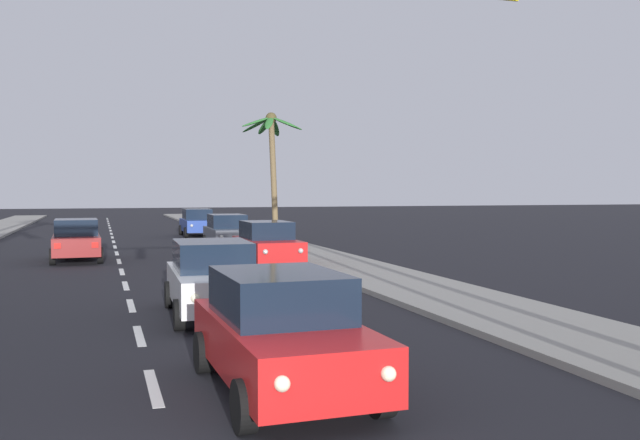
{
  "coord_description": "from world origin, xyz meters",
  "views": [
    {
      "loc": [
        -0.7,
        -5.82,
        2.82
      ],
      "look_at": [
        3.69,
        8.0,
        2.2
      ],
      "focal_mm": 39.01,
      "sensor_mm": 36.0,
      "label": 1
    }
  ],
  "objects_px": {
    "sedan_third_in_queue": "(213,278)",
    "sedan_parked_far_kerb": "(227,232)",
    "sedan_oncoming_far": "(76,240)",
    "sedan_parked_mid_kerb": "(197,222)",
    "sedan_parked_nearest_kerb": "(267,244)",
    "sedan_lead_at_stop_bar": "(281,331)",
    "palm_right_third": "(272,146)"
  },
  "relations": [
    {
      "from": "sedan_lead_at_stop_bar",
      "to": "sedan_parked_far_kerb",
      "type": "distance_m",
      "value": 23.72
    },
    {
      "from": "sedan_lead_at_stop_bar",
      "to": "sedan_third_in_queue",
      "type": "bearing_deg",
      "value": 89.92
    },
    {
      "from": "sedan_parked_far_kerb",
      "to": "sedan_lead_at_stop_bar",
      "type": "bearing_deg",
      "value": -98.22
    },
    {
      "from": "sedan_third_in_queue",
      "to": "sedan_parked_nearest_kerb",
      "type": "bearing_deg",
      "value": 69.8
    },
    {
      "from": "sedan_third_in_queue",
      "to": "sedan_parked_nearest_kerb",
      "type": "height_order",
      "value": "same"
    },
    {
      "from": "sedan_parked_mid_kerb",
      "to": "sedan_lead_at_stop_bar",
      "type": "bearing_deg",
      "value": -95.66
    },
    {
      "from": "sedan_third_in_queue",
      "to": "sedan_oncoming_far",
      "type": "height_order",
      "value": "same"
    },
    {
      "from": "sedan_lead_at_stop_bar",
      "to": "sedan_parked_mid_kerb",
      "type": "relative_size",
      "value": 1.01
    },
    {
      "from": "sedan_parked_mid_kerb",
      "to": "sedan_parked_far_kerb",
      "type": "relative_size",
      "value": 1.0
    },
    {
      "from": "sedan_parked_far_kerb",
      "to": "palm_right_third",
      "type": "distance_m",
      "value": 6.54
    },
    {
      "from": "sedan_oncoming_far",
      "to": "sedan_parked_mid_kerb",
      "type": "bearing_deg",
      "value": 64.3
    },
    {
      "from": "sedan_parked_mid_kerb",
      "to": "palm_right_third",
      "type": "xyz_separation_m",
      "value": [
        3.14,
        -6.61,
        4.34
      ]
    },
    {
      "from": "sedan_parked_mid_kerb",
      "to": "sedan_third_in_queue",
      "type": "bearing_deg",
      "value": -96.9
    },
    {
      "from": "sedan_lead_at_stop_bar",
      "to": "sedan_parked_far_kerb",
      "type": "bearing_deg",
      "value": 81.78
    },
    {
      "from": "sedan_third_in_queue",
      "to": "sedan_lead_at_stop_bar",
      "type": "bearing_deg",
      "value": -90.08
    },
    {
      "from": "palm_right_third",
      "to": "sedan_parked_far_kerb",
      "type": "bearing_deg",
      "value": -129.4
    },
    {
      "from": "sedan_parked_mid_kerb",
      "to": "palm_right_third",
      "type": "relative_size",
      "value": 0.63
    },
    {
      "from": "sedan_third_in_queue",
      "to": "sedan_parked_far_kerb",
      "type": "height_order",
      "value": "same"
    },
    {
      "from": "sedan_oncoming_far",
      "to": "sedan_parked_far_kerb",
      "type": "distance_m",
      "value": 7.53
    },
    {
      "from": "palm_right_third",
      "to": "sedan_parked_nearest_kerb",
      "type": "bearing_deg",
      "value": -104.53
    },
    {
      "from": "sedan_oncoming_far",
      "to": "sedan_parked_far_kerb",
      "type": "height_order",
      "value": "same"
    },
    {
      "from": "sedan_oncoming_far",
      "to": "palm_right_third",
      "type": "relative_size",
      "value": 0.64
    },
    {
      "from": "sedan_oncoming_far",
      "to": "sedan_parked_nearest_kerb",
      "type": "distance_m",
      "value": 8.09
    },
    {
      "from": "sedan_oncoming_far",
      "to": "sedan_lead_at_stop_bar",
      "type": "bearing_deg",
      "value": -80.64
    },
    {
      "from": "sedan_oncoming_far",
      "to": "sedan_parked_mid_kerb",
      "type": "height_order",
      "value": "same"
    },
    {
      "from": "sedan_third_in_queue",
      "to": "sedan_parked_far_kerb",
      "type": "xyz_separation_m",
      "value": [
        3.38,
        17.29,
        0.0
      ]
    },
    {
      "from": "sedan_oncoming_far",
      "to": "sedan_parked_nearest_kerb",
      "type": "bearing_deg",
      "value": -33.1
    },
    {
      "from": "sedan_parked_nearest_kerb",
      "to": "palm_right_third",
      "type": "relative_size",
      "value": 0.64
    },
    {
      "from": "sedan_oncoming_far",
      "to": "sedan_parked_nearest_kerb",
      "type": "xyz_separation_m",
      "value": [
        6.78,
        -4.42,
        0.0
      ]
    },
    {
      "from": "sedan_lead_at_stop_bar",
      "to": "palm_right_third",
      "type": "xyz_separation_m",
      "value": [
        6.5,
        27.26,
        4.34
      ]
    },
    {
      "from": "sedan_parked_mid_kerb",
      "to": "sedan_parked_far_kerb",
      "type": "distance_m",
      "value": 10.39
    },
    {
      "from": "sedan_parked_nearest_kerb",
      "to": "sedan_lead_at_stop_bar",
      "type": "bearing_deg",
      "value": -102.56
    }
  ]
}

